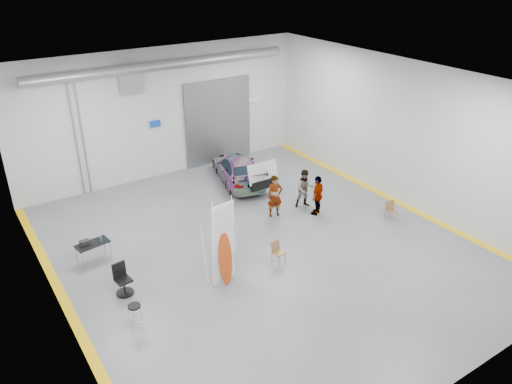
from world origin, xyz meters
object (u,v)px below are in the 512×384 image
person_c (318,195)px  folding_chair_near (279,256)px  person_a (275,196)px  office_chair (123,281)px  person_b (305,188)px  sedan_car (238,169)px  surfboard_display (224,251)px  shop_stool (136,316)px  folding_chair_far (391,214)px  work_table (90,244)px

person_c → folding_chair_near: (-3.40, -2.03, -0.60)m
person_a → office_chair: size_ratio=1.68×
person_b → sedan_car: bearing=126.7°
person_b → office_chair: size_ratio=1.58×
person_c → surfboard_display: 5.94m
sedan_car → person_c: (1.01, -4.46, 0.22)m
person_a → office_chair: bearing=-152.9°
shop_stool → sedan_car: bearing=41.8°
person_b → surfboard_display: surfboard_display is taller
folding_chair_near → folding_chair_far: bearing=-9.5°
folding_chair_far → office_chair: office_chair is taller
sedan_car → shop_stool: (-7.70, -6.88, -0.25)m
shop_stool → office_chair: bearing=81.5°
surfboard_display → folding_chair_far: 7.75m
folding_chair_far → office_chair: size_ratio=0.75×
work_table → folding_chair_far: bearing=-18.6°
folding_chair_far → sedan_car: bearing=135.0°
surfboard_display → shop_stool: size_ratio=4.07×
sedan_car → folding_chair_near: (-2.39, -6.49, -0.38)m
person_a → shop_stool: bearing=-141.1°
person_b → person_a: bearing=-159.7°
surfboard_display → folding_chair_near: surfboard_display is taller
work_table → office_chair: office_chair is taller
folding_chair_near → sedan_car: bearing=60.5°
person_c → folding_chair_near: 4.00m
sedan_car → person_a: person_a is taller
folding_chair_far → person_c: bearing=155.4°
sedan_car → person_c: 4.58m
folding_chair_near → work_table: bearing=136.3°
surfboard_display → folding_chair_near: size_ratio=3.82×
person_c → work_table: (-8.73, 1.62, -0.14)m
person_b → folding_chair_near: 4.45m
work_table → office_chair: 2.34m
person_a → folding_chair_near: size_ratio=2.18×
person_b → office_chair: person_b is taller
person_b → folding_chair_near: (-3.39, -2.83, -0.58)m
sedan_car → person_b: (1.01, -3.67, 0.20)m
folding_chair_near → folding_chair_far: folding_chair_near is taller
sedan_car → work_table: bearing=36.7°
person_a → person_b: 1.52m
sedan_car → person_b: 3.81m
person_c → folding_chair_far: person_c is taller
surfboard_display → shop_stool: bearing=179.3°
person_a → folding_chair_far: 4.69m
person_c → shop_stool: size_ratio=2.24×
shop_stool → office_chair: size_ratio=0.73×
person_c → surfboard_display: size_ratio=0.55×
person_b → shop_stool: person_b is taller
person_a → folding_chair_near: (-1.87, -2.86, -0.63)m
surfboard_display → folding_chair_far: bearing=-7.5°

